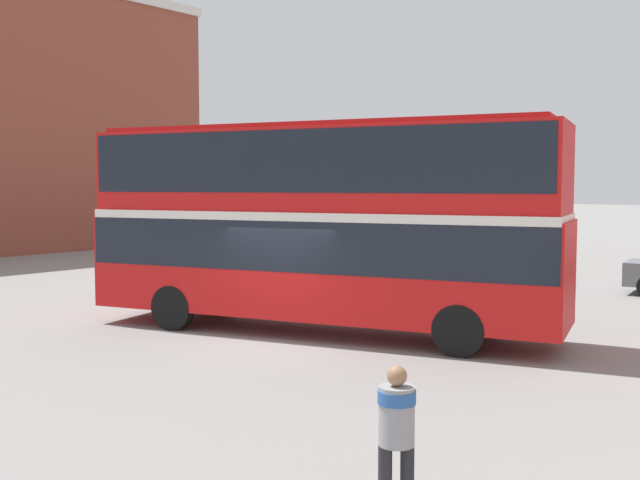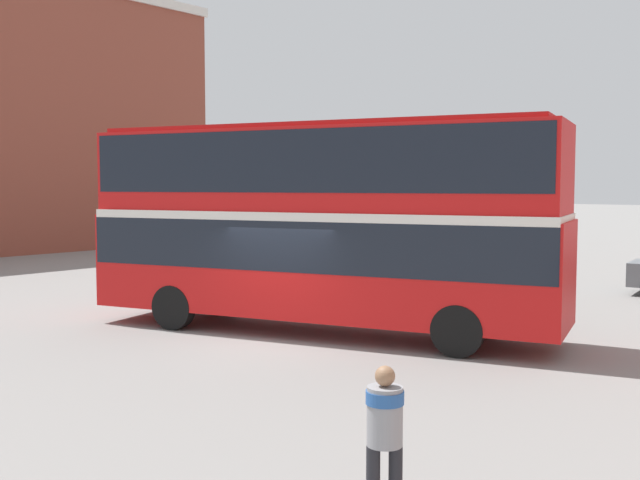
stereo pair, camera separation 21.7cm
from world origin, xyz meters
TOP-DOWN VIEW (x-y plane):
  - ground_plane at (0.00, 0.00)m, footprint 240.00×240.00m
  - double_decker_bus at (0.03, 1.46)m, footprint 11.37×5.38m
  - pedestrian_foreground at (6.84, -5.58)m, footprint 0.55×0.55m
  - parked_car_kerb_far at (-5.32, 10.12)m, footprint 4.05×1.89m

SIDE VIEW (x-z plane):
  - ground_plane at x=0.00m, z-range 0.00..0.00m
  - parked_car_kerb_far at x=-5.32m, z-range 0.00..1.65m
  - pedestrian_foreground at x=6.84m, z-range 0.18..1.79m
  - double_decker_bus at x=0.03m, z-range 0.36..5.18m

